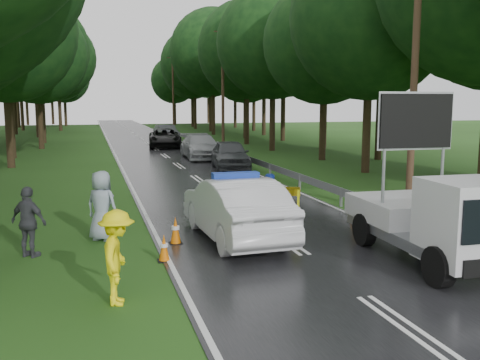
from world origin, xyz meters
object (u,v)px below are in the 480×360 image
object	(u,v)px
barrier	(254,195)
civilian	(271,201)
police_sedan	(235,209)
work_truck	(441,219)
queue_car_third	(165,138)
queue_car_first	(230,155)
queue_car_second	(201,147)
officer	(219,202)
queue_car_fourth	(166,133)

from	to	relation	value
barrier	civilian	size ratio (longest dim) A/B	1.60
police_sedan	work_truck	distance (m)	5.38
barrier	queue_car_third	size ratio (longest dim) A/B	0.47
queue_car_first	queue_car_third	distance (m)	15.64
queue_car_second	queue_car_third	world-z (taller)	queue_car_second
barrier	civilian	distance (m)	0.76
barrier	civilian	world-z (taller)	civilian
work_truck	police_sedan	bearing A→B (deg)	140.89
officer	queue_car_first	xyz separation A→B (m)	(3.96, 13.82, 0.02)
work_truck	officer	world-z (taller)	work_truck
queue_car_third	queue_car_fourth	xyz separation A→B (m)	(1.24, 7.97, -0.01)
civilian	queue_car_second	bearing A→B (deg)	81.46
officer	queue_car_first	distance (m)	14.38
queue_car_second	civilian	bearing A→B (deg)	-94.56
civilian	queue_car_first	size ratio (longest dim) A/B	0.34
civilian	queue_car_third	distance (m)	29.79
queue_car_first	barrier	bearing A→B (deg)	-93.64
work_truck	barrier	world-z (taller)	work_truck
queue_car_second	queue_car_third	xyz separation A→B (m)	(-1.15, 9.55, -0.03)
police_sedan	officer	distance (m)	1.45
queue_car_second	queue_car_third	distance (m)	9.62
work_truck	queue_car_fourth	xyz separation A→B (m)	(-0.57, 42.33, -0.32)
barrier	queue_car_fourth	distance (m)	37.15
queue_car_first	queue_car_second	distance (m)	6.02
barrier	officer	distance (m)	1.21
police_sedan	barrier	distance (m)	2.02
work_truck	queue_car_first	bearing A→B (deg)	92.70
barrier	civilian	xyz separation A→B (m)	(0.34, -0.67, -0.07)
barrier	queue_car_second	size ratio (longest dim) A/B	0.48
officer	queue_car_second	distance (m)	20.13
work_truck	civilian	bearing A→B (deg)	122.02
queue_car_third	civilian	bearing A→B (deg)	-85.59
officer	queue_car_fourth	distance (m)	37.52
work_truck	queue_car_fourth	distance (m)	42.34
queue_car_second	officer	bearing A→B (deg)	-98.96
barrier	queue_car_second	world-z (taller)	queue_car_second
civilian	queue_car_fourth	bearing A→B (deg)	83.90
officer	civilian	bearing A→B (deg)	125.61
queue_car_first	queue_car_fourth	size ratio (longest dim) A/B	1.04
police_sedan	queue_car_second	world-z (taller)	police_sedan
police_sedan	queue_car_first	distance (m)	15.75
civilian	queue_car_first	xyz separation A→B (m)	(2.44, 14.22, -0.01)
barrier	queue_car_first	xyz separation A→B (m)	(2.78, 13.55, -0.08)
civilian	queue_car_second	size ratio (longest dim) A/B	0.30
queue_car_fourth	police_sedan	bearing A→B (deg)	-101.17
queue_car_third	work_truck	bearing A→B (deg)	-80.98
queue_car_fourth	civilian	bearing A→B (deg)	-99.19
barrier	police_sedan	bearing A→B (deg)	-97.08
police_sedan	queue_car_first	bearing A→B (deg)	-107.04
queue_car_fourth	queue_car_second	bearing A→B (deg)	-96.36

